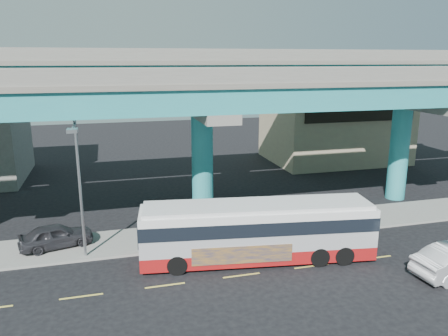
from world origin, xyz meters
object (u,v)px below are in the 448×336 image
object	(u,v)px
parked_car	(56,236)
street_lamp	(78,172)
transit_bus	(258,229)
stop_sign	(328,204)

from	to	relation	value
parked_car	street_lamp	bearing A→B (deg)	-157.63
transit_bus	parked_car	distance (m)	11.93
transit_bus	parked_car	world-z (taller)	transit_bus
parked_car	stop_sign	size ratio (longest dim) A/B	1.93
transit_bus	street_lamp	bearing A→B (deg)	175.01
street_lamp	transit_bus	bearing A→B (deg)	-13.01
parked_car	stop_sign	bearing A→B (deg)	-109.52
street_lamp	stop_sign	xyz separation A→B (m)	(15.24, 0.74, -3.40)
transit_bus	stop_sign	xyz separation A→B (m)	(5.88, 2.90, -0.03)
transit_bus	stop_sign	world-z (taller)	transit_bus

